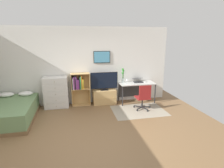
{
  "coord_description": "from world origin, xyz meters",
  "views": [
    {
      "loc": [
        -0.37,
        -3.9,
        2.3
      ],
      "look_at": [
        0.79,
        1.5,
        0.89
      ],
      "focal_mm": 28.75,
      "sensor_mm": 36.0,
      "label": 1
    }
  ],
  "objects_px": {
    "bed": "(10,112)",
    "laptop": "(138,80)",
    "computer_mouse": "(145,82)",
    "television": "(104,81)",
    "dresser": "(56,92)",
    "bamboo_vase": "(123,75)",
    "tv_stand": "(104,97)",
    "office_chair": "(144,97)",
    "wine_glass": "(127,80)",
    "bookshelf": "(79,86)",
    "desk": "(136,86)"
  },
  "relations": [
    {
      "from": "bed",
      "to": "laptop",
      "type": "relative_size",
      "value": 5.06
    },
    {
      "from": "computer_mouse",
      "to": "laptop",
      "type": "bearing_deg",
      "value": 149.95
    },
    {
      "from": "television",
      "to": "computer_mouse",
      "type": "height_order",
      "value": "television"
    },
    {
      "from": "bed",
      "to": "dresser",
      "type": "distance_m",
      "value": 1.46
    },
    {
      "from": "computer_mouse",
      "to": "bamboo_vase",
      "type": "xyz_separation_m",
      "value": [
        -0.8,
        0.18,
        0.25
      ]
    },
    {
      "from": "bed",
      "to": "bamboo_vase",
      "type": "relative_size",
      "value": 3.82
    },
    {
      "from": "tv_stand",
      "to": "bamboo_vase",
      "type": "distance_m",
      "value": 1.03
    },
    {
      "from": "office_chair",
      "to": "wine_glass",
      "type": "xyz_separation_m",
      "value": [
        -0.35,
        0.72,
        0.42
      ]
    },
    {
      "from": "television",
      "to": "wine_glass",
      "type": "height_order",
      "value": "television"
    },
    {
      "from": "bookshelf",
      "to": "wine_glass",
      "type": "distance_m",
      "value": 1.7
    },
    {
      "from": "dresser",
      "to": "office_chair",
      "type": "height_order",
      "value": "dresser"
    },
    {
      "from": "bed",
      "to": "desk",
      "type": "bearing_deg",
      "value": 10.16
    },
    {
      "from": "television",
      "to": "bamboo_vase",
      "type": "height_order",
      "value": "bamboo_vase"
    },
    {
      "from": "bed",
      "to": "television",
      "type": "relative_size",
      "value": 2.08
    },
    {
      "from": "bed",
      "to": "office_chair",
      "type": "distance_m",
      "value": 4.03
    },
    {
      "from": "dresser",
      "to": "desk",
      "type": "relative_size",
      "value": 0.83
    },
    {
      "from": "computer_mouse",
      "to": "bamboo_vase",
      "type": "relative_size",
      "value": 0.2
    },
    {
      "from": "tv_stand",
      "to": "laptop",
      "type": "xyz_separation_m",
      "value": [
        1.27,
        0.02,
        0.54
      ]
    },
    {
      "from": "office_chair",
      "to": "desk",
      "type": "bearing_deg",
      "value": 88.22
    },
    {
      "from": "office_chair",
      "to": "laptop",
      "type": "height_order",
      "value": "laptop"
    },
    {
      "from": "dresser",
      "to": "bamboo_vase",
      "type": "xyz_separation_m",
      "value": [
        2.36,
        0.08,
        0.47
      ]
    },
    {
      "from": "bookshelf",
      "to": "computer_mouse",
      "type": "relative_size",
      "value": 10.96
    },
    {
      "from": "computer_mouse",
      "to": "bamboo_vase",
      "type": "distance_m",
      "value": 0.86
    },
    {
      "from": "dresser",
      "to": "wine_glass",
      "type": "xyz_separation_m",
      "value": [
        2.45,
        -0.12,
        0.34
      ]
    },
    {
      "from": "office_chair",
      "to": "bamboo_vase",
      "type": "bearing_deg",
      "value": 116.44
    },
    {
      "from": "television",
      "to": "dresser",
      "type": "bearing_deg",
      "value": 179.74
    },
    {
      "from": "bamboo_vase",
      "to": "wine_glass",
      "type": "xyz_separation_m",
      "value": [
        0.1,
        -0.2,
        -0.13
      ]
    },
    {
      "from": "bed",
      "to": "laptop",
      "type": "bearing_deg",
      "value": 10.48
    },
    {
      "from": "bed",
      "to": "bamboo_vase",
      "type": "height_order",
      "value": "bamboo_vase"
    },
    {
      "from": "office_chair",
      "to": "bed",
      "type": "bearing_deg",
      "value": 179.42
    },
    {
      "from": "bookshelf",
      "to": "laptop",
      "type": "xyz_separation_m",
      "value": [
        2.15,
        -0.03,
        0.11
      ]
    },
    {
      "from": "wine_glass",
      "to": "bamboo_vase",
      "type": "bearing_deg",
      "value": 115.9
    },
    {
      "from": "television",
      "to": "bed",
      "type": "bearing_deg",
      "value": -165.08
    },
    {
      "from": "tv_stand",
      "to": "desk",
      "type": "xyz_separation_m",
      "value": [
        1.18,
        -0.02,
        0.35
      ]
    },
    {
      "from": "television",
      "to": "office_chair",
      "type": "bearing_deg",
      "value": -35.82
    },
    {
      "from": "desk",
      "to": "computer_mouse",
      "type": "distance_m",
      "value": 0.36
    },
    {
      "from": "desk",
      "to": "wine_glass",
      "type": "height_order",
      "value": "wine_glass"
    },
    {
      "from": "tv_stand",
      "to": "bed",
      "type": "bearing_deg",
      "value": -164.67
    },
    {
      "from": "bookshelf",
      "to": "office_chair",
      "type": "xyz_separation_m",
      "value": [
        2.03,
        -0.9,
        -0.23
      ]
    },
    {
      "from": "office_chair",
      "to": "laptop",
      "type": "xyz_separation_m",
      "value": [
        0.11,
        0.87,
        0.34
      ]
    },
    {
      "from": "office_chair",
      "to": "computer_mouse",
      "type": "xyz_separation_m",
      "value": [
        0.35,
        0.74,
        0.3
      ]
    },
    {
      "from": "tv_stand",
      "to": "wine_glass",
      "type": "bearing_deg",
      "value": -9.57
    },
    {
      "from": "tv_stand",
      "to": "laptop",
      "type": "bearing_deg",
      "value": 0.9
    },
    {
      "from": "desk",
      "to": "television",
      "type": "bearing_deg",
      "value": -179.84
    },
    {
      "from": "desk",
      "to": "wine_glass",
      "type": "distance_m",
      "value": 0.48
    },
    {
      "from": "bookshelf",
      "to": "tv_stand",
      "type": "relative_size",
      "value": 1.4
    },
    {
      "from": "bookshelf",
      "to": "tv_stand",
      "type": "height_order",
      "value": "bookshelf"
    },
    {
      "from": "dresser",
      "to": "bamboo_vase",
      "type": "relative_size",
      "value": 2.04
    },
    {
      "from": "tv_stand",
      "to": "bamboo_vase",
      "type": "height_order",
      "value": "bamboo_vase"
    },
    {
      "from": "bed",
      "to": "television",
      "type": "xyz_separation_m",
      "value": [
        2.87,
        0.76,
        0.58
      ]
    }
  ]
}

